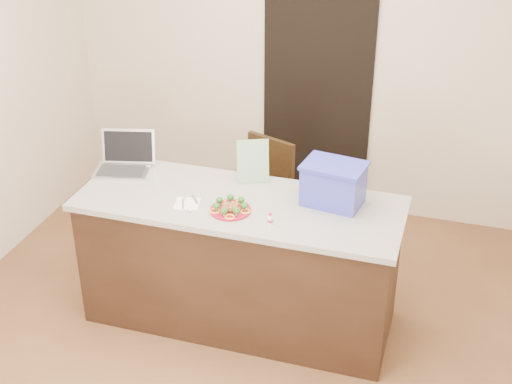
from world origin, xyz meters
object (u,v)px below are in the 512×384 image
(yogurt_bottle, at_px, (270,220))
(napkin, at_px, (187,204))
(blue_box, at_px, (333,184))
(laptop, at_px, (125,159))
(island, at_px, (240,261))
(chair, at_px, (267,192))
(plate, at_px, (230,210))

(yogurt_bottle, bearing_deg, napkin, 172.43)
(blue_box, bearing_deg, laptop, -174.06)
(island, bearing_deg, yogurt_bottle, -38.46)
(blue_box, xyz_separation_m, chair, (-0.63, 0.70, -0.53))
(island, bearing_deg, blue_box, 14.36)
(laptop, relative_size, blue_box, 1.01)
(napkin, relative_size, yogurt_bottle, 2.24)
(island, distance_m, chair, 0.85)
(yogurt_bottle, xyz_separation_m, blue_box, (0.30, 0.35, 0.11))
(yogurt_bottle, height_order, chair, yogurt_bottle)
(yogurt_bottle, distance_m, chair, 1.18)
(island, height_order, plate, plate)
(island, height_order, yogurt_bottle, yogurt_bottle)
(plate, height_order, laptop, laptop)
(plate, distance_m, chair, 1.06)
(laptop, bearing_deg, yogurt_bottle, -33.65)
(yogurt_bottle, xyz_separation_m, chair, (-0.33, 1.05, -0.42))
(blue_box, bearing_deg, plate, -145.51)
(yogurt_bottle, relative_size, laptop, 0.16)
(plate, distance_m, napkin, 0.29)
(island, bearing_deg, plate, -93.60)
(napkin, distance_m, chair, 1.08)
(laptop, xyz_separation_m, blue_box, (1.44, -0.06, 0.07))
(napkin, xyz_separation_m, blue_box, (0.86, 0.28, 0.13))
(napkin, distance_m, laptop, 0.68)
(plate, height_order, chair, plate)
(island, relative_size, chair, 2.21)
(island, xyz_separation_m, blue_box, (0.56, 0.14, 0.59))
(laptop, bearing_deg, napkin, -43.78)
(chair, bearing_deg, napkin, -82.21)
(yogurt_bottle, relative_size, chair, 0.07)
(napkin, height_order, laptop, laptop)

